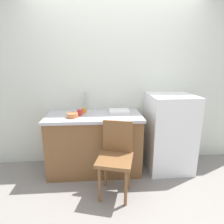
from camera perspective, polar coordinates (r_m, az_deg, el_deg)
The scene contains 11 objects.
ground_plane at distance 2.46m, azimuth 3.42°, elevation -24.64°, with size 8.00×8.00×0.00m, color gray.
back_wall at distance 2.90m, azimuth 1.19°, elevation 10.56°, with size 4.80×0.10×2.70m, color silver.
cabinet_base at distance 2.78m, azimuth -5.29°, elevation -9.79°, with size 1.30×0.60×0.81m, color brown.
countertop at distance 2.64m, azimuth -5.51°, elevation -1.30°, with size 1.34×0.64×0.04m, color #B7B7BC.
faucet at distance 2.85m, azimuth -8.15°, elevation 3.25°, with size 0.02×0.02×0.29m, color #B7B7BC.
refrigerator at distance 2.90m, azimuth 17.06°, elevation -6.01°, with size 0.63×0.62×1.13m, color white.
chair at distance 2.27m, azimuth 1.16°, elevation -13.07°, with size 0.49×0.49×0.89m.
dish_tray at distance 2.71m, azimuth 2.22°, elevation 0.17°, with size 0.28×0.20×0.05m, color white.
terracotta_bowl at distance 2.54m, azimuth -12.00°, elevation -0.99°, with size 0.15×0.15×0.06m, color #C67042.
cup_red at distance 2.63m, azimuth -9.85°, elevation -0.15°, with size 0.07×0.07×0.08m, color red.
cup_orange at distance 2.74m, azimuth -8.52°, elevation 0.50°, with size 0.06×0.06×0.08m, color orange.
Camera 1 is at (-0.27, -1.88, 1.56)m, focal length 29.87 mm.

